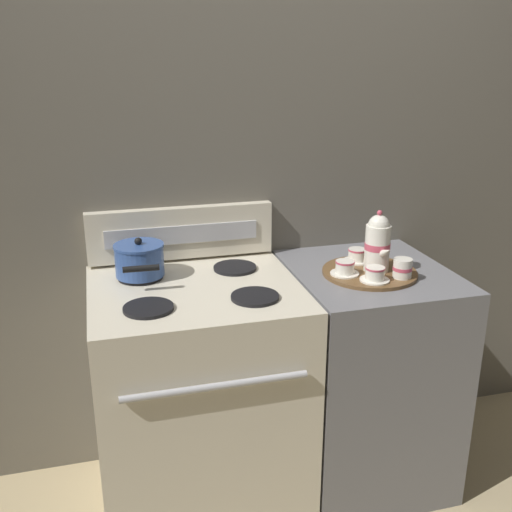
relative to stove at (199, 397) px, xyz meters
The scene contains 12 objects.
ground_plane 0.55m from the stove, ahead, with size 6.00×6.00×0.00m, color tan.
wall_back 0.80m from the stove, 49.65° to the left, with size 6.00×0.05×2.20m.
stove is the anchor object (origin of this frame).
control_panel 0.65m from the stove, 90.00° to the left, with size 0.74×0.05×0.21m.
side_counter 0.69m from the stove, ahead, with size 0.60×0.67×0.91m.
saucepan 0.58m from the stove, 140.85° to the left, with size 0.19×0.26×0.15m.
serving_tray 0.81m from the stove, ahead, with size 0.36×0.36×0.01m.
teapot 0.90m from the stove, ahead, with size 0.10×0.16×0.24m.
teacup_left 0.75m from the stove, ahead, with size 0.11×0.11×0.05m.
teacup_right 0.82m from the stove, 12.27° to the right, with size 0.11×0.11×0.05m.
teacup_front 0.83m from the stove, ahead, with size 0.11×0.11×0.05m.
creamer_jug 0.91m from the stove, 10.09° to the right, with size 0.07×0.07×0.07m.
Camera 1 is at (-0.62, -1.98, 1.72)m, focal length 42.00 mm.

